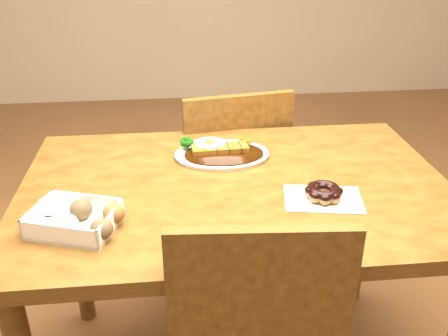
{
  "coord_description": "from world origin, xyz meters",
  "views": [
    {
      "loc": [
        -0.16,
        -1.22,
        1.42
      ],
      "look_at": [
        -0.04,
        -0.02,
        0.81
      ],
      "focal_mm": 40.0,
      "sensor_mm": 36.0,
      "label": 1
    }
  ],
  "objects": [
    {
      "name": "donut_box",
      "position": [
        -0.41,
        -0.18,
        0.78
      ],
      "size": [
        0.24,
        0.2,
        0.06
      ],
      "rotation": [
        0.0,
        0.0,
        -0.32
      ],
      "color": "white",
      "rests_on": "table"
    },
    {
      "name": "table",
      "position": [
        0.0,
        0.0,
        0.65
      ],
      "size": [
        1.2,
        0.8,
        0.75
      ],
      "color": "#48280E",
      "rests_on": "ground"
    },
    {
      "name": "pon_de_ring",
      "position": [
        0.22,
        -0.11,
        0.77
      ],
      "size": [
        0.22,
        0.18,
        0.04
      ],
      "rotation": [
        0.0,
        0.0,
        -0.17
      ],
      "color": "silver",
      "rests_on": "table"
    },
    {
      "name": "chair_far",
      "position": [
        0.04,
        0.54,
        0.48
      ],
      "size": [
        0.48,
        0.48,
        0.87
      ],
      "rotation": [
        0.0,
        0.0,
        3.3
      ],
      "color": "#48280E",
      "rests_on": "ground"
    },
    {
      "name": "katsu_curry_plate",
      "position": [
        -0.03,
        0.18,
        0.76
      ],
      "size": [
        0.29,
        0.21,
        0.06
      ],
      "rotation": [
        0.0,
        0.0,
        -0.02
      ],
      "color": "white",
      "rests_on": "table"
    }
  ]
}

